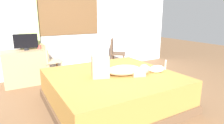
% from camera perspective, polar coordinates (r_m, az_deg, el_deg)
% --- Properties ---
extents(ground_plane, '(16.00, 16.00, 0.00)m').
position_cam_1_polar(ground_plane, '(3.16, 1.37, -13.86)').
color(ground_plane, brown).
extents(back_wall_with_window, '(6.40, 0.14, 2.90)m').
position_cam_1_polar(back_wall_with_window, '(5.01, -13.45, 13.36)').
color(back_wall_with_window, silver).
rests_on(back_wall_with_window, ground).
extents(bed, '(2.02, 1.95, 0.54)m').
position_cam_1_polar(bed, '(3.19, 0.25, -8.34)').
color(bed, brown).
rests_on(bed, ground).
extents(person_lying, '(0.93, 0.52, 0.34)m').
position_cam_1_polar(person_lying, '(2.99, 1.83, -2.07)').
color(person_lying, '#CCB299').
rests_on(person_lying, bed).
extents(cat, '(0.35, 0.18, 0.21)m').
position_cam_1_polar(cat, '(3.24, 13.13, -2.05)').
color(cat, silver).
rests_on(cat, bed).
extents(desk, '(0.90, 0.56, 0.74)m').
position_cam_1_polar(desk, '(4.55, -24.56, -1.39)').
color(desk, '#997A56').
rests_on(desk, ground).
extents(tv_monitor, '(0.48, 0.10, 0.35)m').
position_cam_1_polar(tv_monitor, '(4.45, -24.58, 5.57)').
color(tv_monitor, black).
rests_on(tv_monitor, desk).
extents(cup, '(0.08, 0.08, 0.09)m').
position_cam_1_polar(cup, '(4.50, -21.13, 4.19)').
color(cup, '#B23D38').
rests_on(cup, desk).
extents(chair_by_desk, '(0.42, 0.42, 0.86)m').
position_cam_1_polar(chair_by_desk, '(4.48, -18.46, 0.76)').
color(chair_by_desk, tan).
rests_on(chair_by_desk, ground).
extents(chair_spare, '(0.53, 0.53, 0.86)m').
position_cam_1_polar(chair_spare, '(5.14, 1.08, 3.13)').
color(chair_spare, '#4C3828').
rests_on(chair_spare, ground).
extents(curtain_left, '(0.44, 0.06, 2.61)m').
position_cam_1_polar(curtain_left, '(4.71, -24.07, 10.74)').
color(curtain_left, '#ADCC75').
rests_on(curtain_left, ground).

